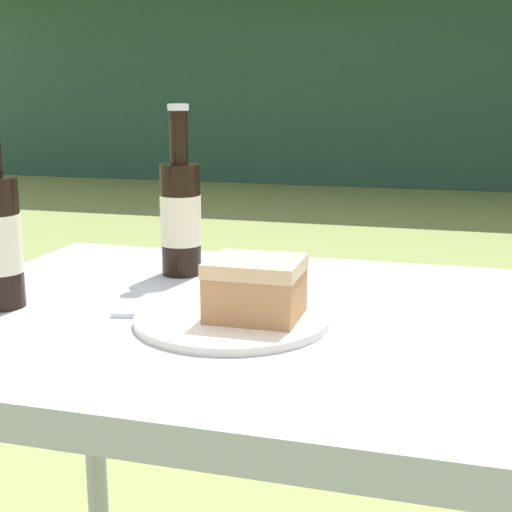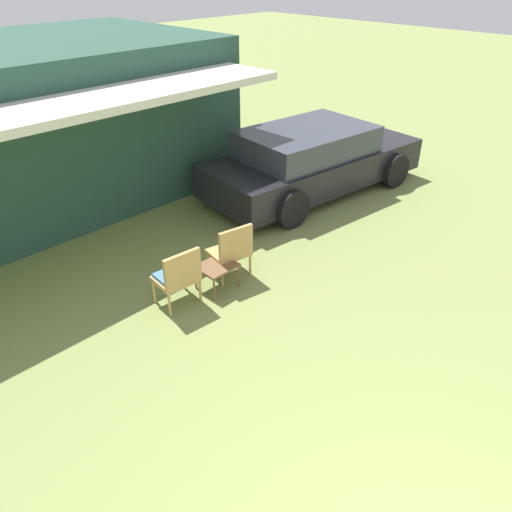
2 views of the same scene
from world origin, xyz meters
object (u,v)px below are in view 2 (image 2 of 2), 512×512
parked_car (312,160)px  wicker_chair_cushioned (178,275)px  wicker_chair_plain (232,249)px  garden_side_table (217,268)px

parked_car → wicker_chair_cushioned: bearing=-158.0°
parked_car → wicker_chair_plain: size_ratio=5.49×
parked_car → wicker_chair_plain: 3.36m
wicker_chair_plain → garden_side_table: wicker_chair_plain is taller
wicker_chair_cushioned → wicker_chair_plain: (0.92, -0.02, 0.01)m
parked_car → wicker_chair_cushioned: parked_car is taller
garden_side_table → wicker_chair_plain: bearing=8.8°
garden_side_table → parked_car: bearing=19.1°
parked_car → wicker_chair_plain: (-3.15, -1.16, -0.16)m
wicker_chair_cushioned → garden_side_table: bearing=178.7°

